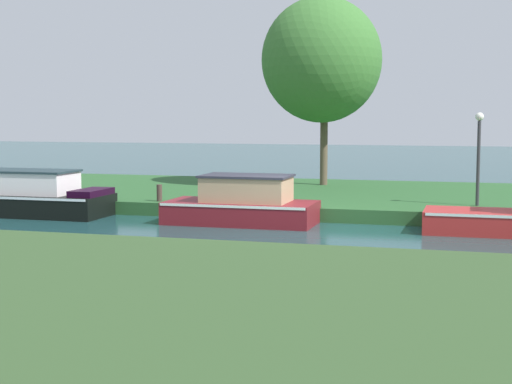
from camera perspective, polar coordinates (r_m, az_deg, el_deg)
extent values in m
plane|color=#1C4446|center=(19.88, 2.97, -3.02)|extent=(120.00, 120.00, 0.00)
cube|color=#29572A|center=(26.67, 6.35, -0.39)|extent=(72.00, 10.00, 0.40)
cube|color=#304C27|center=(11.42, -7.35, -8.60)|extent=(72.00, 10.00, 0.40)
cube|color=maroon|center=(21.46, -1.12, -1.53)|extent=(4.17, 1.88, 0.62)
cube|color=white|center=(21.43, -1.12, -0.81)|extent=(4.09, 1.91, 0.07)
cube|color=tan|center=(21.34, -0.71, 0.20)|extent=(2.36, 1.43, 0.69)
cube|color=#2D2D39|center=(21.31, -0.71, 1.20)|extent=(2.46, 1.51, 0.06)
cube|color=black|center=(24.67, -17.87, -0.83)|extent=(6.36, 1.90, 0.65)
cube|color=white|center=(24.64, -17.89, -0.16)|extent=(6.24, 1.93, 0.07)
cube|color=white|center=(24.74, -18.35, 0.71)|extent=(4.62, 1.44, 0.66)
cube|color=#24363B|center=(24.71, -18.38, 1.54)|extent=(4.72, 1.52, 0.06)
cube|color=black|center=(23.19, -12.12, -0.03)|extent=(0.75, 1.59, 0.19)
cylinder|color=brown|center=(29.10, 5.07, 3.86)|extent=(0.28, 0.28, 3.38)
ellipsoid|color=#3C7331|center=(28.58, 4.89, 9.75)|extent=(4.39, 4.53, 4.58)
cylinder|color=#333338|center=(23.13, 16.18, 2.05)|extent=(0.10, 0.10, 2.46)
sphere|color=white|center=(23.09, 16.27, 5.40)|extent=(0.24, 0.24, 0.24)
cylinder|color=#47342E|center=(23.65, -7.19, -0.07)|extent=(0.17, 0.17, 0.51)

